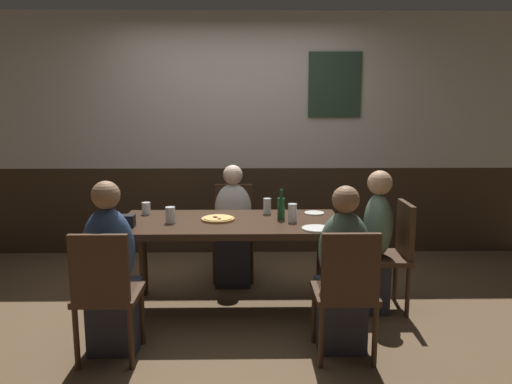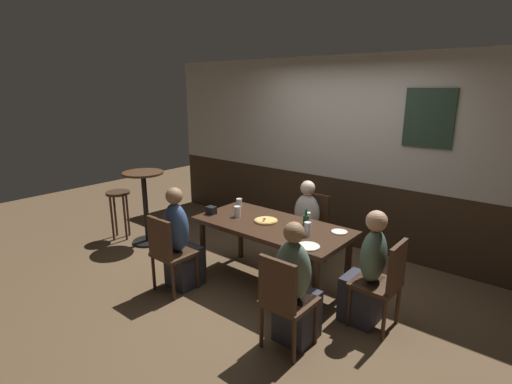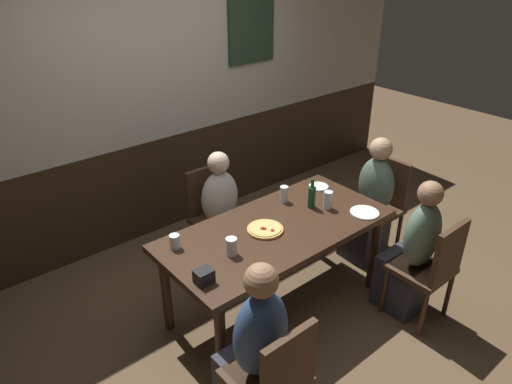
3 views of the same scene
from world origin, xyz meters
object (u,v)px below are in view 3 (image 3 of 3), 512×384
chair_head_east (381,201)px  plate_white_small (319,187)px  chair_mid_far (213,212)px  person_head_east (370,208)px  person_right_near (412,258)px  highball_clear (284,195)px  beer_glass_tall (175,242)px  condiment_caddy (204,276)px  chair_right_near (432,266)px  beer_bottle_green (312,196)px  tumbler_water (328,201)px  pint_glass_amber (232,247)px  plate_white_large (364,213)px  person_left_near (255,359)px  dining_table (277,236)px  person_mid_far (224,223)px  pizza (265,229)px  chair_left_near (275,377)px

chair_head_east → plate_white_small: size_ratio=5.31×
chair_head_east → chair_mid_far: bearing=147.1°
person_head_east → person_right_near: person_head_east is taller
highball_clear → beer_glass_tall: size_ratio=1.30×
condiment_caddy → person_right_near: bearing=-17.5°
chair_right_near → person_head_east: size_ratio=0.77×
chair_head_east → beer_bottle_green: (-0.88, 0.05, 0.34)m
chair_right_near → highball_clear: size_ratio=6.71×
highball_clear → tumbler_water: bearing=-58.2°
person_head_east → pint_glass_amber: (-1.59, -0.06, 0.32)m
chair_mid_far → plate_white_large: chair_mid_far is taller
plate_white_small → person_right_near: bearing=-85.4°
person_left_near → chair_mid_far: bearing=63.0°
person_left_near → tumbler_water: person_left_near is taller
plate_white_large → chair_head_east: bearing=23.9°
chair_mid_far → beer_bottle_green: (0.40, -0.78, 0.34)m
highball_clear → beer_glass_tall: (-1.01, -0.00, -0.02)m
plate_white_small → dining_table: bearing=-160.8°
person_head_east → beer_glass_tall: bearing=172.3°
chair_head_east → tumbler_water: (-0.80, -0.05, 0.31)m
condiment_caddy → person_head_east: bearing=5.5°
beer_bottle_green → plate_white_large: (0.24, -0.33, -0.09)m
pint_glass_amber → beer_glass_tall: bearing=128.9°
person_right_near → beer_glass_tall: 1.76m
person_mid_far → plate_white_small: (0.69, -0.42, 0.29)m
pizza → condiment_caddy: (-0.67, -0.20, 0.03)m
dining_table → chair_head_east: (1.29, 0.00, -0.16)m
highball_clear → person_mid_far: bearing=125.8°
chair_left_near → beer_bottle_green: bearing=36.9°
chair_left_near → person_head_east: bearing=23.7°
highball_clear → person_head_east: bearing=-16.9°
person_right_near → plate_white_small: (-0.07, 0.91, 0.27)m
dining_table → highball_clear: highball_clear is taller
chair_head_east → chair_mid_far: size_ratio=1.00×
chair_left_near → pizza: chair_left_near is taller
chair_mid_far → tumbler_water: tumbler_water is taller
chair_mid_far → tumbler_water: 1.05m
beer_bottle_green → dining_table: bearing=-173.2°
pint_glass_amber → condiment_caddy: (-0.30, -0.12, -0.01)m
chair_head_east → pint_glass_amber: bearing=-178.0°
beer_bottle_green → plate_white_large: size_ratio=1.09×
chair_left_near → chair_right_near: bearing=0.0°
dining_table → person_mid_far: (-0.00, 0.67, -0.20)m
beer_glass_tall → beer_bottle_green: bearing=-10.1°
pizza → plate_white_large: pizza is taller
condiment_caddy → beer_bottle_green: bearing=11.2°
chair_right_near → person_mid_far: person_mid_far is taller
beer_glass_tall → person_left_near: bearing=-93.6°
person_mid_far → person_left_near: person_left_near is taller
pizza → condiment_caddy: bearing=-163.1°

